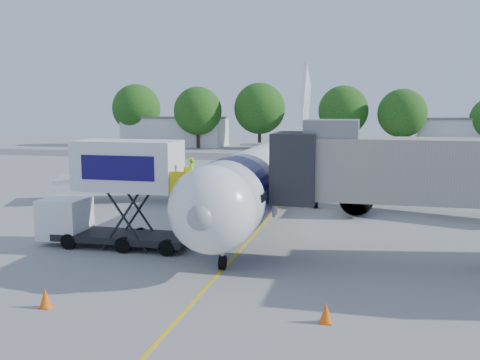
% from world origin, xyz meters
% --- Properties ---
extents(ground, '(160.00, 160.00, 0.00)m').
position_xyz_m(ground, '(0.00, 0.00, 0.00)').
color(ground, '#959593').
rests_on(ground, ground).
extents(guidance_line, '(0.15, 70.00, 0.01)m').
position_xyz_m(guidance_line, '(0.00, 0.00, 0.01)').
color(guidance_line, yellow).
rests_on(guidance_line, ground).
extents(taxiway_strip, '(120.00, 10.00, 0.01)m').
position_xyz_m(taxiway_strip, '(0.00, 42.00, 0.00)').
color(taxiway_strip, '#59595B').
rests_on(taxiway_strip, ground).
extents(aircraft, '(34.17, 37.73, 11.35)m').
position_xyz_m(aircraft, '(0.00, 4.12, 2.95)').
color(aircraft, silver).
rests_on(aircraft, ground).
extents(jet_bridge, '(13.90, 3.20, 6.60)m').
position_xyz_m(jet_bridge, '(7.99, -7.00, 4.34)').
color(jet_bridge, gray).
rests_on(jet_bridge, ground).
extents(catering_hiloader, '(8.50, 2.44, 5.50)m').
position_xyz_m(catering_hiloader, '(-6.27, -7.00, 2.76)').
color(catering_hiloader, black).
rests_on(catering_hiloader, ground).
extents(ground_tug, '(3.97, 2.86, 1.43)m').
position_xyz_m(ground_tug, '(4.17, -18.09, 0.75)').
color(ground_tug, silver).
rests_on(ground_tug, ground).
extents(safety_cone_a, '(0.45, 0.45, 0.71)m').
position_xyz_m(safety_cone_a, '(4.93, -14.38, 0.34)').
color(safety_cone_a, '#F15F0C').
rests_on(safety_cone_a, ground).
extents(safety_cone_b, '(0.46, 0.46, 0.73)m').
position_xyz_m(safety_cone_b, '(-5.00, -15.38, 0.35)').
color(safety_cone_b, '#F15F0C').
rests_on(safety_cone_b, ground).
extents(outbuilding_left, '(18.40, 8.40, 5.30)m').
position_xyz_m(outbuilding_left, '(-28.00, 60.00, 2.66)').
color(outbuilding_left, silver).
rests_on(outbuilding_left, ground).
extents(outbuilding_right, '(16.40, 7.40, 5.30)m').
position_xyz_m(outbuilding_right, '(22.00, 62.00, 2.66)').
color(outbuilding_right, silver).
rests_on(outbuilding_right, ground).
extents(tree_a, '(8.72, 8.72, 11.12)m').
position_xyz_m(tree_a, '(-35.08, 59.15, 6.75)').
color(tree_a, '#382314').
rests_on(tree_a, ground).
extents(tree_b, '(8.21, 8.21, 10.46)m').
position_xyz_m(tree_b, '(-22.30, 55.79, 6.35)').
color(tree_b, '#382314').
rests_on(tree_b, ground).
extents(tree_c, '(8.73, 8.73, 11.13)m').
position_xyz_m(tree_c, '(-12.09, 58.46, 6.76)').
color(tree_c, '#382314').
rests_on(tree_c, ground).
extents(tree_d, '(8.30, 8.30, 10.58)m').
position_xyz_m(tree_d, '(1.89, 59.75, 6.42)').
color(tree_d, '#382314').
rests_on(tree_d, ground).
extents(tree_e, '(7.79, 7.79, 9.93)m').
position_xyz_m(tree_e, '(11.26, 57.98, 6.03)').
color(tree_e, '#382314').
rests_on(tree_e, ground).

